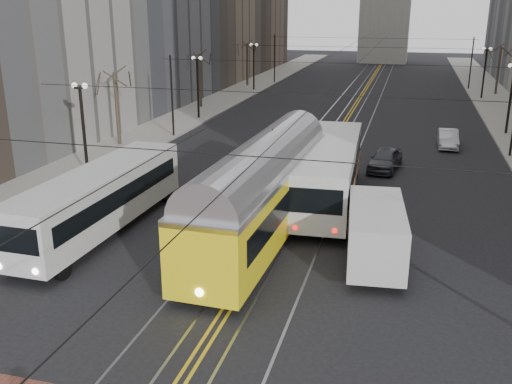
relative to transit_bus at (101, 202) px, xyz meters
The scene contains 14 objects.
ground 12.69m from the transit_bus, 50.76° to the right, with size 260.00×260.00×0.00m, color black.
sidewalk_left 35.97m from the transit_bus, 101.28° to the left, with size 5.00×140.00×0.15m, color gray.
sidewalk_right 42.09m from the transit_bus, 56.91° to the left, with size 5.00×140.00×0.15m, color gray.
streetcar_rails 36.16m from the transit_bus, 77.26° to the left, with size 4.80×130.00×0.02m, color gray.
centre_lines 36.16m from the transit_bus, 77.26° to the left, with size 0.42×130.00×0.01m, color gold.
lamp_posts 20.64m from the transit_bus, 67.24° to the left, with size 27.60×57.20×5.60m.
street_trees 26.74m from the transit_bus, 72.64° to the left, with size 31.68×53.28×5.60m.
trolley_wires 26.41m from the transit_bus, 72.37° to the left, with size 25.96×120.00×6.60m.
transit_bus is the anchor object (origin of this frame).
streetcar 7.63m from the transit_bus, 11.77° to the left, with size 2.84×15.30×3.61m, color yellow.
rear_bus 12.05m from the transit_bus, 35.83° to the left, with size 2.75×12.65×3.30m, color silver.
cargo_van 12.75m from the transit_bus, ahead, with size 2.20×5.73×2.53m, color silver.
sedan_grey 19.16m from the transit_bus, 49.53° to the left, with size 1.72×4.26×1.45m, color #383A3F.
sedan_silver 27.92m from the transit_bus, 53.18° to the left, with size 1.41×4.05×1.33m, color #B3B5BB.
Camera 1 is at (5.69, -12.79, 10.26)m, focal length 40.00 mm.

